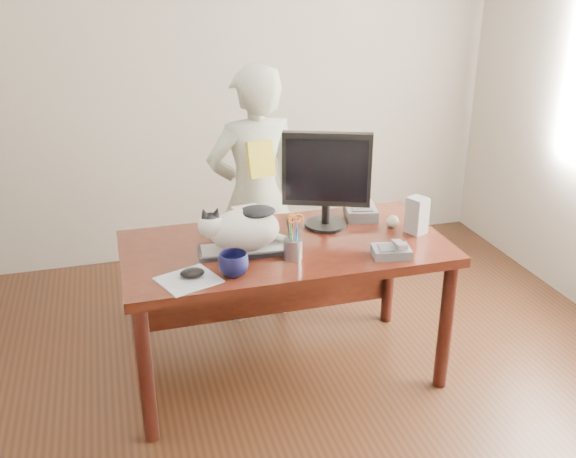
# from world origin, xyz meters

# --- Properties ---
(room) EXTENTS (4.50, 4.50, 4.50)m
(room) POSITION_xyz_m (0.00, 0.00, 1.35)
(room) COLOR black
(room) RESTS_ON ground
(desk) EXTENTS (1.60, 0.80, 0.75)m
(desk) POSITION_xyz_m (0.00, 0.68, 0.60)
(desk) COLOR black
(desk) RESTS_ON ground
(keyboard) EXTENTS (0.46, 0.21, 0.03)m
(keyboard) POSITION_xyz_m (-0.21, 0.56, 0.76)
(keyboard) COLOR black
(keyboard) RESTS_ON desk
(cat) EXTENTS (0.44, 0.24, 0.25)m
(cat) POSITION_xyz_m (-0.23, 0.56, 0.88)
(cat) COLOR silver
(cat) RESTS_ON keyboard
(monitor) EXTENTS (0.44, 0.29, 0.51)m
(monitor) POSITION_xyz_m (0.26, 0.74, 1.04)
(monitor) COLOR black
(monitor) RESTS_ON desk
(pen_cup) EXTENTS (0.10, 0.10, 0.23)m
(pen_cup) POSITION_xyz_m (-0.01, 0.43, 0.81)
(pen_cup) COLOR gray
(pen_cup) RESTS_ON desk
(mousepad) EXTENTS (0.30, 0.29, 0.01)m
(mousepad) POSITION_xyz_m (-0.51, 0.34, 0.75)
(mousepad) COLOR #B7BBC4
(mousepad) RESTS_ON desk
(mouse) EXTENTS (0.13, 0.10, 0.04)m
(mouse) POSITION_xyz_m (-0.49, 0.36, 0.77)
(mouse) COLOR black
(mouse) RESTS_ON mousepad
(coffee_mug) EXTENTS (0.19, 0.19, 0.11)m
(coffee_mug) POSITION_xyz_m (-0.31, 0.33, 0.80)
(coffee_mug) COLOR black
(coffee_mug) RESTS_ON desk
(phone) EXTENTS (0.20, 0.16, 0.08)m
(phone) POSITION_xyz_m (0.45, 0.33, 0.78)
(phone) COLOR #5C5D61
(phone) RESTS_ON desk
(speaker) EXTENTS (0.11, 0.12, 0.19)m
(speaker) POSITION_xyz_m (0.69, 0.55, 0.84)
(speaker) COLOR gray
(speaker) RESTS_ON desk
(baseball) EXTENTS (0.07, 0.07, 0.07)m
(baseball) POSITION_xyz_m (0.60, 0.65, 0.78)
(baseball) COLOR beige
(baseball) RESTS_ON desk
(book_stack) EXTENTS (0.23, 0.18, 0.08)m
(book_stack) POSITION_xyz_m (-0.11, 0.92, 0.79)
(book_stack) COLOR #551916
(book_stack) RESTS_ON desk
(calculator) EXTENTS (0.21, 0.25, 0.07)m
(calculator) POSITION_xyz_m (0.50, 0.84, 0.78)
(calculator) COLOR #5C5D61
(calculator) RESTS_ON desk
(person) EXTENTS (0.61, 0.44, 1.54)m
(person) POSITION_xyz_m (-0.00, 1.25, 0.77)
(person) COLOR silver
(person) RESTS_ON ground
(held_book) EXTENTS (0.16, 0.11, 0.20)m
(held_book) POSITION_xyz_m (-0.00, 1.08, 1.05)
(held_book) COLOR yellow
(held_book) RESTS_ON person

